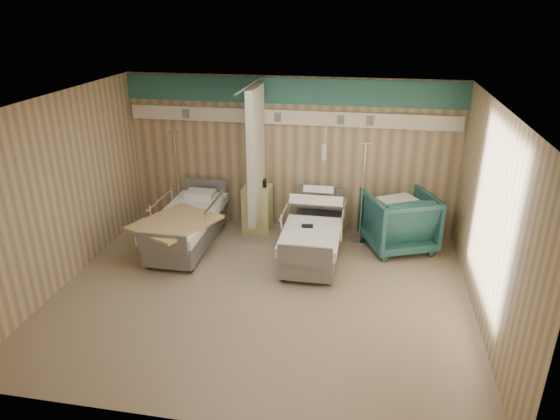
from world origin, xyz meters
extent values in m
cube|color=tan|center=(0.00, 0.00, 0.00)|extent=(6.00, 5.00, 0.00)
cube|color=tan|center=(0.00, 2.50, 1.40)|extent=(6.00, 0.04, 2.80)
cube|color=tan|center=(0.00, -2.50, 1.40)|extent=(6.00, 0.04, 2.80)
cube|color=tan|center=(-3.00, 0.00, 1.40)|extent=(0.04, 5.00, 2.80)
cube|color=tan|center=(3.00, 0.00, 1.40)|extent=(0.04, 5.00, 2.80)
cube|color=white|center=(0.00, 0.00, 2.80)|extent=(6.00, 5.00, 0.04)
cube|color=#2D6962|center=(0.00, 2.48, 2.55)|extent=(6.00, 0.04, 0.45)
cube|color=silver|center=(0.00, 2.45, 2.10)|extent=(5.88, 0.08, 0.25)
cylinder|color=silver|center=(-0.50, 1.60, 2.76)|extent=(0.03, 1.80, 0.03)
cube|color=beige|center=(-0.50, 1.95, 1.51)|extent=(0.12, 0.90, 2.35)
cube|color=#D2D083|center=(-0.55, 2.20, 0.42)|extent=(0.50, 0.48, 0.85)
imported|color=#205151|center=(2.00, 1.90, 0.51)|extent=(1.42, 1.44, 1.01)
cube|color=white|center=(1.99, 1.86, 1.05)|extent=(0.82, 0.80, 0.07)
cylinder|color=silver|center=(1.35, 2.05, 0.01)|extent=(0.32, 0.32, 0.03)
cylinder|color=silver|center=(1.35, 2.05, 0.90)|extent=(0.03, 0.03, 1.80)
cylinder|color=silver|center=(1.35, 2.05, 1.80)|extent=(0.22, 0.03, 0.03)
cylinder|color=silver|center=(-2.08, 2.22, 0.01)|extent=(0.33, 0.33, 0.03)
cylinder|color=silver|center=(-2.08, 2.22, 0.90)|extent=(0.03, 0.03, 1.81)
cylinder|color=silver|center=(-2.08, 2.22, 1.81)|extent=(0.22, 0.03, 0.03)
cube|color=black|center=(0.52, 1.09, 0.65)|extent=(0.19, 0.11, 0.04)
cube|color=tan|center=(-1.62, 0.84, 0.65)|extent=(1.46, 1.59, 0.04)
cube|color=black|center=(-0.51, 2.23, 0.92)|extent=(0.28, 0.22, 0.13)
cylinder|color=white|center=(-0.69, 2.30, 0.91)|extent=(0.11, 0.11, 0.13)
camera|label=1|loc=(1.39, -6.15, 3.99)|focal=32.00mm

